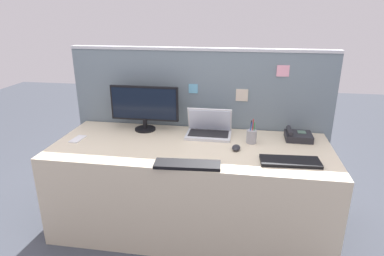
% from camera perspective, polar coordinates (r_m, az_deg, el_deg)
% --- Properties ---
extents(ground_plane, '(10.00, 10.00, 0.00)m').
position_cam_1_polar(ground_plane, '(2.84, -0.17, -16.31)').
color(ground_plane, '#424751').
extents(desk, '(2.09, 0.83, 0.71)m').
position_cam_1_polar(desk, '(2.64, -0.17, -10.09)').
color(desk, beige).
rests_on(desk, ground_plane).
extents(cubicle_divider, '(2.22, 0.08, 1.38)m').
position_cam_1_polar(cubicle_divider, '(2.91, 1.26, 0.17)').
color(cubicle_divider, slate).
rests_on(cubicle_divider, ground_plane).
extents(desktop_monitor, '(0.57, 0.17, 0.38)m').
position_cam_1_polar(desktop_monitor, '(2.77, -8.24, 3.87)').
color(desktop_monitor, black).
rests_on(desktop_monitor, desk).
extents(laptop, '(0.36, 0.24, 0.22)m').
position_cam_1_polar(laptop, '(2.67, 2.96, -0.11)').
color(laptop, silver).
rests_on(laptop, desk).
extents(desk_phone, '(0.20, 0.19, 0.09)m').
position_cam_1_polar(desk_phone, '(2.71, 17.82, -1.30)').
color(desk_phone, '#232328').
rests_on(desk_phone, desk).
extents(keyboard_main, '(0.40, 0.18, 0.02)m').
position_cam_1_polar(keyboard_main, '(2.30, 16.64, -5.58)').
color(keyboard_main, black).
rests_on(keyboard_main, desk).
extents(keyboard_spare, '(0.44, 0.16, 0.02)m').
position_cam_1_polar(keyboard_spare, '(2.16, -0.81, -6.34)').
color(keyboard_spare, black).
rests_on(keyboard_spare, desk).
extents(computer_mouse_right_hand, '(0.07, 0.10, 0.03)m').
position_cam_1_polar(computer_mouse_right_hand, '(2.42, 7.65, -3.39)').
color(computer_mouse_right_hand, '#232328').
rests_on(computer_mouse_right_hand, desk).
extents(pen_cup, '(0.08, 0.08, 0.19)m').
position_cam_1_polar(pen_cup, '(2.55, 10.26, -1.42)').
color(pen_cup, '#99999E').
rests_on(pen_cup, desk).
extents(cell_phone_white_slab, '(0.08, 0.16, 0.01)m').
position_cam_1_polar(cell_phone_white_slab, '(2.74, -19.18, -1.82)').
color(cell_phone_white_slab, silver).
rests_on(cell_phone_white_slab, desk).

